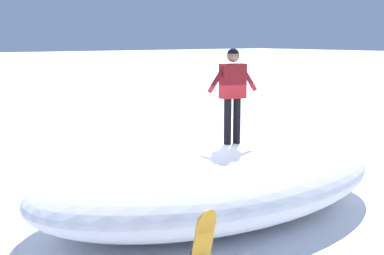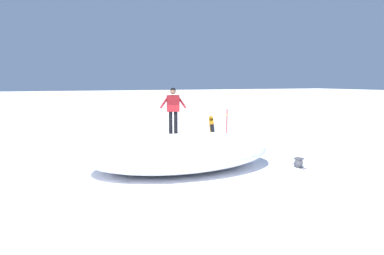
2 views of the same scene
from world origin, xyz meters
name	(u,v)px [view 1 (image 1 of 2)]	position (x,y,z in m)	size (l,w,h in m)	color
ground	(207,217)	(0.00, 0.00, 0.00)	(240.00, 240.00, 0.00)	white
snow_mound	(215,178)	(0.11, -0.29, 0.69)	(7.38, 4.25, 1.39)	white
snowboarder_standing	(233,87)	(-0.13, -0.49, 2.46)	(0.30, 1.05, 1.78)	black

